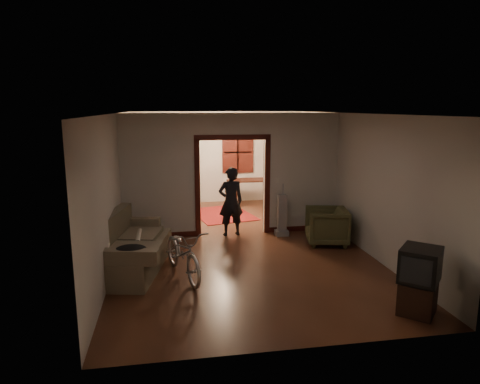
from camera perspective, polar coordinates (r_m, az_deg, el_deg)
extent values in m
cube|color=#3B1E12|center=(9.43, -0.31, -6.82)|extent=(5.00, 8.50, 0.01)
cube|color=white|center=(8.97, -0.33, 10.45)|extent=(5.00, 8.50, 0.01)
cube|color=beige|center=(13.27, -3.32, 4.63)|extent=(5.00, 0.02, 2.80)
cube|color=beige|center=(9.04, -16.16, 1.09)|extent=(0.02, 8.50, 2.80)
cube|color=beige|center=(9.81, 14.25, 1.96)|extent=(0.02, 8.50, 2.80)
cube|color=beige|center=(9.83, -1.03, 2.32)|extent=(5.00, 0.14, 2.80)
cube|color=#3B120D|center=(9.88, -1.03, 0.60)|extent=(1.74, 0.20, 2.32)
cube|color=black|center=(13.30, -0.30, 5.32)|extent=(0.98, 0.06, 1.28)
sphere|color=#FFE0A5|center=(11.45, -2.39, 8.36)|extent=(0.24, 0.24, 0.24)
cube|color=silver|center=(9.99, 5.00, 1.55)|extent=(0.08, 0.01, 0.12)
cube|color=brown|center=(8.07, -14.17, -6.53)|extent=(1.43, 2.37, 1.02)
cylinder|color=beige|center=(8.34, -13.34, -5.75)|extent=(0.09, 0.76, 0.09)
ellipsoid|color=black|center=(7.15, -14.38, -7.42)|extent=(0.50, 0.38, 0.15)
imported|color=silver|center=(7.58, -7.60, -7.95)|extent=(1.05, 1.79, 0.89)
imported|color=#474728|center=(9.47, 11.46, -4.47)|extent=(1.02, 1.00, 0.79)
cube|color=black|center=(6.83, 22.59, -12.87)|extent=(0.70, 0.70, 0.47)
cube|color=black|center=(6.65, 22.91, -8.92)|extent=(0.76, 0.76, 0.49)
cube|color=gray|center=(9.90, 5.62, -3.07)|extent=(0.32, 0.27, 0.97)
imported|color=black|center=(9.80, -1.24, -1.29)|extent=(0.63, 0.46, 1.59)
cube|color=maroon|center=(11.88, -2.36, -2.98)|extent=(1.85, 2.19, 0.01)
cube|color=#27341F|center=(13.04, -8.88, 2.54)|extent=(1.05, 0.68, 1.96)
sphere|color=#1E5972|center=(12.93, -9.01, 6.74)|extent=(0.31, 0.31, 0.31)
cube|color=black|center=(12.83, 1.29, -0.11)|extent=(1.21, 0.91, 0.80)
cube|color=black|center=(12.68, -1.05, -0.08)|extent=(0.46, 0.46, 0.86)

